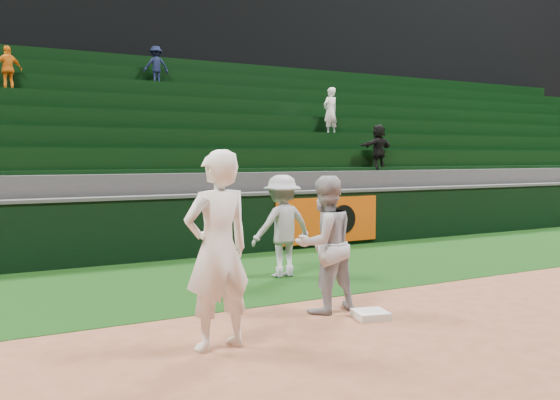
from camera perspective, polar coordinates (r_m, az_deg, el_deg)
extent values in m
plane|color=brown|center=(8.04, 6.46, -10.36)|extent=(70.00, 70.00, 0.00)
cube|color=black|center=(10.56, -3.18, -6.85)|extent=(36.00, 4.20, 0.01)
cube|color=black|center=(24.52, -18.74, 13.20)|extent=(40.00, 12.00, 12.00)
cube|color=white|center=(7.89, 8.29, -10.32)|extent=(0.48, 0.48, 0.09)
imported|color=white|center=(6.45, -5.73, -4.58)|extent=(0.80, 0.58, 2.06)
imported|color=#AAACB5|center=(7.98, 4.10, -4.05)|extent=(0.89, 0.72, 1.75)
imported|color=#A2A4AF|center=(10.26, 0.20, -2.39)|extent=(1.11, 0.67, 1.68)
cube|color=black|center=(12.46, -7.67, -2.44)|extent=(36.00, 0.35, 1.20)
cube|color=#D84C0A|center=(13.69, 4.39, -1.84)|extent=(2.60, 0.05, 1.00)
cylinder|color=black|center=(13.89, 5.83, -1.77)|extent=(0.64, 0.02, 0.64)
cylinder|color=white|center=(13.77, 5.37, -1.31)|extent=(0.14, 0.02, 0.14)
cube|color=#424244|center=(12.41, -7.69, 0.40)|extent=(36.00, 0.40, 0.06)
cube|color=#373739|center=(13.11, -8.85, -1.15)|extent=(36.00, 0.85, 1.65)
cube|color=black|center=(13.30, -9.28, 3.56)|extent=(36.00, 0.14, 0.50)
cube|color=black|center=(13.14, -9.02, 2.64)|extent=(36.00, 0.45, 0.08)
cube|color=#373739|center=(13.89, -10.09, 0.05)|extent=(36.00, 0.85, 2.10)
cube|color=black|center=(14.10, -10.50, 5.39)|extent=(36.00, 0.14, 0.50)
cube|color=black|center=(13.94, -10.26, 4.55)|extent=(36.00, 0.45, 0.08)
cube|color=#373739|center=(14.68, -11.20, 1.13)|extent=(36.00, 0.85, 2.55)
cube|color=black|center=(14.93, -11.58, 7.03)|extent=(36.00, 0.14, 0.50)
cube|color=black|center=(14.76, -11.37, 6.25)|extent=(36.00, 0.45, 0.08)
cube|color=#373739|center=(15.48, -12.19, 2.09)|extent=(36.00, 0.85, 3.00)
cube|color=black|center=(15.77, -12.56, 8.49)|extent=(36.00, 0.14, 0.50)
cube|color=black|center=(15.59, -12.37, 7.77)|extent=(36.00, 0.45, 0.08)
cube|color=#373739|center=(16.29, -13.09, 2.96)|extent=(36.00, 0.85, 3.45)
cube|color=black|center=(16.62, -13.45, 9.79)|extent=(36.00, 0.14, 0.50)
cube|color=black|center=(16.44, -13.27, 9.13)|extent=(36.00, 0.45, 0.08)
cube|color=#373739|center=(17.10, -13.90, 3.75)|extent=(36.00, 0.85, 3.90)
cube|color=black|center=(17.48, -14.25, 10.97)|extent=(36.00, 0.14, 0.50)
cube|color=black|center=(17.30, -14.09, 10.35)|extent=(36.00, 0.45, 0.08)
cube|color=#373739|center=(17.93, -14.64, 4.46)|extent=(36.00, 0.85, 4.35)
cube|color=black|center=(18.36, -14.99, 12.04)|extent=(36.00, 0.14, 0.50)
cube|color=black|center=(18.17, -14.84, 11.46)|extent=(36.00, 0.45, 0.08)
imported|color=orange|center=(15.80, -23.60, 10.91)|extent=(0.67, 0.41, 1.07)
imported|color=black|center=(15.54, 8.99, 4.78)|extent=(1.09, 0.53, 1.13)
imported|color=white|center=(16.79, 4.63, 8.07)|extent=(0.51, 0.39, 1.27)
imported|color=#101735|center=(17.48, -11.26, 11.94)|extent=(0.70, 0.42, 1.06)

